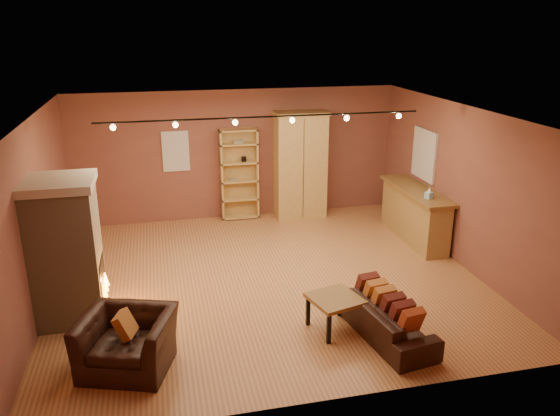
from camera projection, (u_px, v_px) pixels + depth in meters
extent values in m
plane|color=#9E6438|center=(268.00, 278.00, 9.29)|extent=(7.00, 7.00, 0.00)
plane|color=brown|center=(266.00, 114.00, 8.38)|extent=(7.00, 7.00, 0.00)
cube|color=brown|center=(237.00, 155.00, 11.83)|extent=(7.00, 0.02, 2.80)
cube|color=brown|center=(37.00, 217.00, 8.09)|extent=(0.02, 6.50, 2.80)
cube|color=brown|center=(462.00, 186.00, 9.58)|extent=(0.02, 6.50, 2.80)
cube|color=tan|center=(67.00, 255.00, 7.77)|extent=(0.90, 0.90, 2.00)
cube|color=beige|center=(57.00, 183.00, 7.42)|extent=(0.98, 0.98, 0.12)
cube|color=black|center=(100.00, 277.00, 7.98)|extent=(0.10, 0.65, 0.55)
cone|color=orange|center=(105.00, 284.00, 8.03)|extent=(0.10, 0.10, 0.22)
cube|color=silver|center=(176.00, 151.00, 11.49)|extent=(0.56, 0.04, 0.86)
cube|color=tan|center=(238.00, 173.00, 11.95)|extent=(0.81, 0.04, 1.99)
cube|color=tan|center=(221.00, 176.00, 11.74)|extent=(0.04, 0.32, 1.99)
cube|color=tan|center=(257.00, 174.00, 11.90)|extent=(0.04, 0.32, 1.99)
cube|color=gray|center=(233.00, 180.00, 11.83)|extent=(0.18, 0.12, 0.05)
cube|color=black|center=(244.00, 159.00, 11.74)|extent=(0.10, 0.10, 0.12)
cube|color=tan|center=(240.00, 216.00, 12.13)|extent=(0.81, 0.32, 0.04)
cube|color=tan|center=(240.00, 198.00, 12.00)|extent=(0.81, 0.32, 0.04)
cube|color=tan|center=(239.00, 181.00, 11.87)|extent=(0.81, 0.32, 0.03)
cube|color=tan|center=(239.00, 162.00, 11.73)|extent=(0.81, 0.32, 0.04)
cube|color=tan|center=(238.00, 144.00, 11.60)|extent=(0.81, 0.32, 0.04)
cube|color=tan|center=(238.00, 130.00, 11.50)|extent=(0.81, 0.32, 0.04)
cube|color=tan|center=(300.00, 166.00, 11.93)|extent=(1.09, 0.59, 2.28)
cube|color=olive|center=(304.00, 170.00, 11.66)|extent=(0.02, 0.01, 2.18)
cube|color=tan|center=(301.00, 113.00, 11.55)|extent=(1.15, 0.65, 0.06)
cube|color=#AB8B4E|center=(414.00, 216.00, 10.81)|extent=(0.47, 2.07, 0.99)
cube|color=olive|center=(416.00, 190.00, 10.64)|extent=(0.59, 2.19, 0.06)
cube|color=#8CC2E0|center=(429.00, 195.00, 10.05)|extent=(0.14, 0.14, 0.11)
cone|color=white|center=(429.00, 190.00, 10.02)|extent=(0.08, 0.08, 0.10)
cube|color=silver|center=(424.00, 154.00, 10.78)|extent=(0.05, 0.90, 1.00)
imported|color=black|center=(386.00, 315.00, 7.48)|extent=(0.75, 1.75, 0.66)
cube|color=#AA4422|center=(411.00, 320.00, 6.93)|extent=(0.33, 0.27, 0.36)
cube|color=maroon|center=(401.00, 312.00, 7.12)|extent=(0.33, 0.27, 0.36)
cube|color=maroon|center=(392.00, 305.00, 7.32)|extent=(0.33, 0.27, 0.36)
cube|color=#BC6F30|center=(383.00, 297.00, 7.51)|extent=(0.33, 0.27, 0.36)
cube|color=#BC6F30|center=(375.00, 290.00, 7.70)|extent=(0.33, 0.27, 0.36)
cube|color=maroon|center=(367.00, 284.00, 7.90)|extent=(0.33, 0.27, 0.36)
imported|color=black|center=(126.00, 333.00, 6.76)|extent=(1.28, 1.04, 0.97)
cube|color=#BC6F30|center=(125.00, 325.00, 6.72)|extent=(0.32, 0.36, 0.34)
cube|color=olive|center=(335.00, 299.00, 7.62)|extent=(0.81, 0.81, 0.05)
cube|color=black|center=(322.00, 327.00, 7.39)|extent=(0.05, 0.05, 0.44)
cube|color=black|center=(360.00, 322.00, 7.51)|extent=(0.05, 0.05, 0.44)
cube|color=black|center=(311.00, 308.00, 7.90)|extent=(0.05, 0.05, 0.44)
cube|color=black|center=(346.00, 304.00, 8.01)|extent=(0.05, 0.05, 0.44)
cylinder|color=black|center=(264.00, 117.00, 8.59)|extent=(5.20, 0.03, 0.03)
sphere|color=#FFD88C|center=(113.00, 127.00, 8.13)|extent=(0.09, 0.09, 0.09)
sphere|color=#FFD88C|center=(175.00, 125.00, 8.32)|extent=(0.09, 0.09, 0.09)
sphere|color=#FFD88C|center=(235.00, 122.00, 8.52)|extent=(0.09, 0.09, 0.09)
sphere|color=#FFD88C|center=(292.00, 120.00, 8.71)|extent=(0.09, 0.09, 0.09)
sphere|color=#FFD88C|center=(347.00, 118.00, 8.91)|extent=(0.09, 0.09, 0.09)
sphere|color=#FFD88C|center=(399.00, 116.00, 9.10)|extent=(0.09, 0.09, 0.09)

